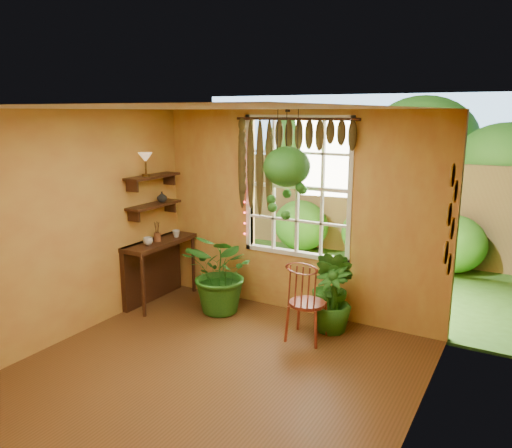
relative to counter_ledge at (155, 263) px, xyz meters
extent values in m
plane|color=brown|center=(1.91, -1.60, -0.55)|extent=(4.50, 4.50, 0.00)
plane|color=silver|center=(1.91, -1.60, 2.15)|extent=(4.50, 4.50, 0.00)
plane|color=gold|center=(1.91, 0.65, 0.80)|extent=(4.00, 0.00, 4.00)
plane|color=gold|center=(-0.09, -1.60, 0.80)|extent=(0.00, 4.50, 4.50)
plane|color=gold|center=(3.91, -1.60, 0.80)|extent=(0.00, 4.50, 4.50)
cube|color=white|center=(1.91, 0.68, 1.15)|extent=(1.52, 0.10, 1.86)
cube|color=white|center=(1.91, 0.71, 1.15)|extent=(1.38, 0.01, 1.78)
cylinder|color=#3C1C10|center=(1.91, 0.57, 2.03)|extent=(1.70, 0.04, 0.04)
cube|color=#3C1C10|center=(0.11, 0.00, 0.32)|extent=(0.40, 1.20, 0.06)
cube|color=#3C1C10|center=(-0.05, 0.00, -0.10)|extent=(0.08, 1.18, 0.90)
cylinder|color=#3C1C10|center=(0.27, -0.55, -0.12)|extent=(0.05, 0.05, 0.86)
cylinder|color=#3C1C10|center=(0.27, 0.55, -0.12)|extent=(0.05, 0.05, 0.86)
cube|color=#3C1C10|center=(0.03, 0.00, 0.85)|extent=(0.25, 0.90, 0.04)
cube|color=#3C1C10|center=(0.03, 0.00, 1.25)|extent=(0.25, 0.90, 0.04)
cube|color=#315D1A|center=(1.91, 5.65, -0.57)|extent=(14.00, 10.00, 0.04)
cube|color=olive|center=(1.91, 3.85, 0.35)|extent=(12.00, 0.10, 1.80)
plane|color=#80A7D6|center=(1.91, 7.45, 1.00)|extent=(12.00, 0.00, 12.00)
cylinder|color=maroon|center=(2.42, -0.09, -0.10)|extent=(0.45, 0.45, 0.04)
torus|color=maroon|center=(2.43, -0.28, 0.39)|extent=(0.41, 0.05, 0.41)
imported|color=#165219|center=(1.11, 0.09, 0.01)|extent=(1.16, 1.05, 1.12)
imported|color=#165219|center=(2.54, 0.43, -0.05)|extent=(0.68, 0.62, 1.01)
imported|color=#165219|center=(2.60, 0.26, -0.12)|extent=(0.63, 0.63, 0.85)
ellipsoid|color=black|center=(1.91, 0.35, 1.36)|extent=(0.35, 0.35, 0.21)
ellipsoid|color=#165219|center=(1.91, 0.35, 1.45)|extent=(0.59, 0.59, 0.50)
imported|color=silver|center=(0.13, -0.26, 0.40)|extent=(0.16, 0.16, 0.10)
imported|color=beige|center=(0.19, 0.27, 0.40)|extent=(0.14, 0.14, 0.10)
cylinder|color=brown|center=(0.11, -0.04, 0.41)|extent=(0.10, 0.10, 0.12)
imported|color=#B2AD99|center=(0.04, 0.17, 0.94)|extent=(0.18, 0.18, 0.15)
cylinder|color=brown|center=(0.05, -0.14, 1.28)|extent=(0.11, 0.11, 0.03)
cylinder|color=brown|center=(0.05, -0.14, 1.38)|extent=(0.03, 0.03, 0.19)
cone|color=slate|center=(0.05, -0.14, 1.52)|extent=(0.19, 0.19, 0.13)
camera|label=1|loc=(4.64, -5.22, 2.12)|focal=35.00mm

